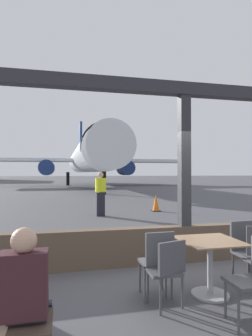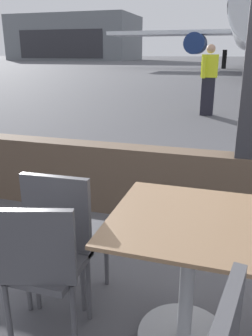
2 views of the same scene
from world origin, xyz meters
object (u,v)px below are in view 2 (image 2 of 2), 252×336
at_px(cafe_chair_window_left, 65,229).
at_px(ground_crew_worker, 209,79).
at_px(dining_table, 188,272).
at_px(cafe_chair_aisle_right, 41,262).
at_px(distant_hangar, 76,38).

xyz_separation_m(cafe_chair_window_left, ground_crew_worker, (0.24, 7.48, 0.36)).
height_order(cafe_chair_window_left, ground_crew_worker, ground_crew_worker).
distance_m(dining_table, cafe_chair_aisle_right, 0.77).
distance_m(cafe_chair_window_left, cafe_chair_aisle_right, 0.31).
distance_m(dining_table, cafe_chair_window_left, 0.76).
xyz_separation_m(dining_table, cafe_chair_window_left, (-0.75, 0.08, 0.09)).
xyz_separation_m(dining_table, cafe_chair_aisle_right, (-0.73, -0.24, 0.07)).
bearing_deg(distant_hangar, cafe_chair_aisle_right, -65.07).
bearing_deg(cafe_chair_window_left, dining_table, -5.82).
relative_size(cafe_chair_window_left, ground_crew_worker, 0.52).
distance_m(dining_table, distant_hangar, 78.88).
height_order(dining_table, distant_hangar, distant_hangar).
height_order(cafe_chair_aisle_right, ground_crew_worker, ground_crew_worker).
distance_m(cafe_chair_window_left, distant_hangar, 78.49).
bearing_deg(dining_table, distant_hangar, 115.48).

